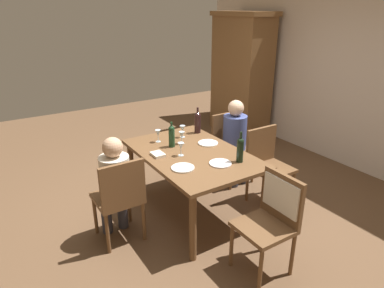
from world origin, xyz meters
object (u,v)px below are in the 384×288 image
person_man_bearded (236,136)px  dinner_plate_host (183,168)px  wine_bottle_tall_green (172,136)px  chair_far_left (230,142)px  wine_glass_near_left (158,133)px  wine_bottle_dark_red (240,149)px  dinner_plate_guest_right (220,163)px  person_woman_host (115,181)px  wine_bottle_short_olive (198,122)px  wine_glass_near_right (183,129)px  wine_glass_centre (182,135)px  chair_near (120,195)px  armoire_cabinet (241,75)px  dining_table (192,160)px  chair_right_end (275,210)px  dinner_plate_guest_left (208,143)px  wine_glass_far (181,146)px  chair_far_right (267,161)px

person_man_bearded → dinner_plate_host: size_ratio=4.89×
person_man_bearded → wine_bottle_tall_green: bearing=3.2°
chair_far_left → wine_glass_near_left: size_ratio=6.17×
person_man_bearded → wine_bottle_dark_red: person_man_bearded is taller
dinner_plate_guest_right → person_woman_host: bearing=-114.0°
wine_bottle_dark_red → wine_bottle_short_olive: (-0.97, 0.12, 0.00)m
wine_glass_near_right → dinner_plate_guest_right: size_ratio=0.65×
wine_glass_near_left → wine_glass_centre: 0.29m
chair_far_left → person_man_bearded: (0.11, -0.00, 0.12)m
chair_near → chair_far_left: same height
wine_bottle_dark_red → armoire_cabinet: bearing=139.9°
wine_bottle_tall_green → wine_glass_near_right: (-0.20, 0.26, -0.03)m
dining_table → armoire_cabinet: bearing=129.7°
wine_glass_near_right → dinner_plate_guest_right: bearing=-5.0°
armoire_cabinet → wine_glass_near_left: armoire_cabinet is taller
dinner_plate_host → person_man_bearded: bearing=117.4°
wine_bottle_tall_green → chair_right_end: bearing=9.0°
wine_glass_near_right → dinner_plate_guest_left: (0.35, 0.14, -0.10)m
wine_bottle_dark_red → wine_glass_near_left: wine_bottle_dark_red is taller
person_man_bearded → wine_glass_far: size_ratio=7.66×
armoire_cabinet → dinner_plate_guest_left: 2.66m
dining_table → dinner_plate_guest_left: (-0.12, 0.30, 0.09)m
wine_bottle_short_olive → chair_far_right: bearing=32.4°
dinner_plate_host → dinner_plate_guest_right: size_ratio=1.02×
wine_bottle_tall_green → wine_glass_centre: (-0.02, 0.14, -0.03)m
chair_far_left → wine_glass_far: chair_far_left is taller
armoire_cabinet → chair_far_right: 2.60m
wine_bottle_tall_green → wine_bottle_short_olive: size_ratio=0.89×
chair_right_end → wine_glass_near_left: size_ratio=6.17×
wine_glass_far → dinner_plate_guest_left: 0.47m
wine_glass_far → dinner_plate_guest_left: wine_glass_far is taller
person_woman_host → dinner_plate_host: 0.69m
wine_glass_centre → wine_glass_far: 0.35m
wine_bottle_dark_red → wine_glass_near_right: wine_bottle_dark_red is taller
dinner_plate_guest_right → chair_far_right: bearing=100.2°
wine_bottle_dark_red → wine_bottle_short_olive: bearing=173.0°
person_man_bearded → dinner_plate_guest_left: size_ratio=4.87×
person_woman_host → wine_bottle_tall_green: person_woman_host is taller
dining_table → person_man_bearded: 0.95m
chair_far_right → dining_table: bearing=-16.4°
armoire_cabinet → person_man_bearded: size_ratio=1.91×
wine_bottle_short_olive → wine_glass_far: bearing=-47.1°
wine_bottle_dark_red → wine_glass_centre: 0.79m
wine_glass_near_left → wine_glass_far: bearing=2.3°
chair_near → wine_glass_near_left: size_ratio=6.17×
dining_table → wine_bottle_short_olive: 0.69m
wine_glass_centre → dinner_plate_guest_left: wine_glass_centre is taller
chair_right_end → person_man_bearded: (-1.48, 0.77, 0.06)m
chair_near → wine_glass_near_left: (-0.57, 0.73, 0.32)m
chair_far_right → person_man_bearded: bearing=-90.0°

